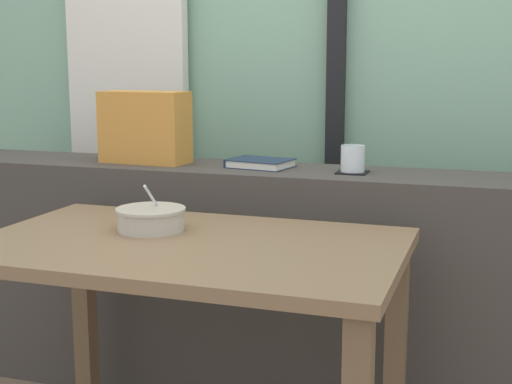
# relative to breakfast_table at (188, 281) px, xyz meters

# --- Properties ---
(outdoor_backdrop) EXTENTS (4.80, 0.08, 2.80)m
(outdoor_backdrop) POSITION_rel_breakfast_table_xyz_m (0.05, 1.24, 0.78)
(outdoor_backdrop) COLOR #84B293
(outdoor_backdrop) RESTS_ON ground
(curtain_left_panel) EXTENTS (0.56, 0.06, 2.50)m
(curtain_left_panel) POSITION_rel_breakfast_table_xyz_m (-0.79, 1.14, 0.63)
(curtain_left_panel) COLOR silver
(curtain_left_panel) RESTS_ON ground
(window_divider_post) EXTENTS (0.07, 0.05, 2.60)m
(window_divider_post) POSITION_rel_breakfast_table_xyz_m (0.14, 1.17, 0.68)
(window_divider_post) COLOR black
(window_divider_post) RESTS_ON ground
(dark_console_ledge) EXTENTS (2.80, 0.35, 0.85)m
(dark_console_ledge) POSITION_rel_breakfast_table_xyz_m (0.05, 0.63, -0.20)
(dark_console_ledge) COLOR #423D38
(dark_console_ledge) RESTS_ON ground
(breakfast_table) EXTENTS (1.15, 0.72, 0.74)m
(breakfast_table) POSITION_rel_breakfast_table_xyz_m (0.00, 0.00, 0.00)
(breakfast_table) COLOR brown
(breakfast_table) RESTS_ON ground
(coaster_square) EXTENTS (0.10, 0.10, 0.00)m
(coaster_square) POSITION_rel_breakfast_table_xyz_m (0.32, 0.62, 0.23)
(coaster_square) COLOR black
(coaster_square) RESTS_ON dark_console_ledge
(juice_glass) EXTENTS (0.08, 0.08, 0.09)m
(juice_glass) POSITION_rel_breakfast_table_xyz_m (0.32, 0.62, 0.27)
(juice_glass) COLOR white
(juice_glass) RESTS_ON coaster_square
(closed_book) EXTENTS (0.23, 0.19, 0.03)m
(closed_book) POSITION_rel_breakfast_table_xyz_m (-0.01, 0.65, 0.24)
(closed_book) COLOR #1E2D47
(closed_book) RESTS_ON dark_console_ledge
(throw_pillow) EXTENTS (0.33, 0.16, 0.26)m
(throw_pillow) POSITION_rel_breakfast_table_xyz_m (-0.45, 0.63, 0.35)
(throw_pillow) COLOR #D18938
(throw_pillow) RESTS_ON dark_console_ledge
(soup_bowl) EXTENTS (0.20, 0.20, 0.14)m
(soup_bowl) POSITION_rel_breakfast_table_xyz_m (-0.15, 0.08, 0.15)
(soup_bowl) COLOR #BCB7A8
(soup_bowl) RESTS_ON breakfast_table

